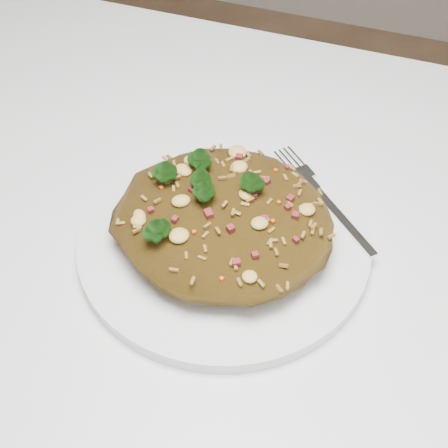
{
  "coord_description": "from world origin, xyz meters",
  "views": [
    {
      "loc": [
        0.06,
        -0.32,
        1.2
      ],
      "look_at": [
        -0.06,
        0.03,
        0.78
      ],
      "focal_mm": 50.0,
      "sensor_mm": 36.0,
      "label": 1
    }
  ],
  "objects": [
    {
      "name": "fork",
      "position": [
        0.02,
        0.1,
        0.77
      ],
      "size": [
        0.13,
        0.12,
        0.0
      ],
      "rotation": [
        0.0,
        0.0,
        -0.75
      ],
      "color": "silver",
      "rests_on": "plate"
    },
    {
      "name": "fried_rice",
      "position": [
        -0.07,
        0.03,
        0.79
      ],
      "size": [
        0.2,
        0.18,
        0.07
      ],
      "color": "brown",
      "rests_on": "plate"
    },
    {
      "name": "dining_table",
      "position": [
        0.0,
        0.0,
        0.66
      ],
      "size": [
        1.2,
        0.8,
        0.75
      ],
      "color": "white",
      "rests_on": "ground"
    },
    {
      "name": "plate",
      "position": [
        -0.06,
        0.03,
        0.76
      ],
      "size": [
        0.27,
        0.27,
        0.01
      ],
      "primitive_type": "cylinder",
      "color": "white",
      "rests_on": "dining_table"
    }
  ]
}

